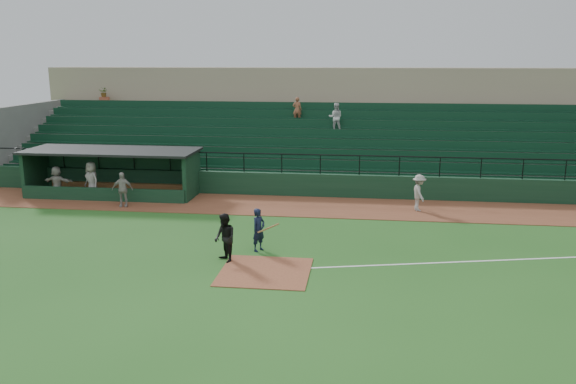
# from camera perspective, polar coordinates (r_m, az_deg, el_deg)

# --- Properties ---
(ground) EXTENTS (90.00, 90.00, 0.00)m
(ground) POSITION_cam_1_polar(r_m,az_deg,el_deg) (20.72, -1.79, -6.86)
(ground) COLOR #20521A
(ground) RESTS_ON ground
(warning_track) EXTENTS (40.00, 4.00, 0.03)m
(warning_track) POSITION_cam_1_polar(r_m,az_deg,el_deg) (28.31, 0.78, -1.38)
(warning_track) COLOR brown
(warning_track) RESTS_ON ground
(home_plate_dirt) EXTENTS (3.00, 3.00, 0.03)m
(home_plate_dirt) POSITION_cam_1_polar(r_m,az_deg,el_deg) (19.79, -2.26, -7.79)
(home_plate_dirt) COLOR brown
(home_plate_dirt) RESTS_ON ground
(foul_line) EXTENTS (17.49, 4.44, 0.01)m
(foul_line) POSITION_cam_1_polar(r_m,az_deg,el_deg) (22.15, 19.76, -6.31)
(foul_line) COLOR white
(foul_line) RESTS_ON ground
(stadium_structure) EXTENTS (38.00, 13.08, 6.40)m
(stadium_structure) POSITION_cam_1_polar(r_m,az_deg,el_deg) (36.15, 2.35, 5.44)
(stadium_structure) COLOR #10301D
(stadium_structure) RESTS_ON ground
(dugout) EXTENTS (8.90, 3.20, 2.42)m
(dugout) POSITION_cam_1_polar(r_m,az_deg,el_deg) (32.07, -16.46, 2.20)
(dugout) COLOR #10301D
(dugout) RESTS_ON ground
(batter_at_plate) EXTENTS (1.12, 0.72, 1.62)m
(batter_at_plate) POSITION_cam_1_polar(r_m,az_deg,el_deg) (21.68, -2.88, -3.71)
(batter_at_plate) COLOR black
(batter_at_plate) RESTS_ON ground
(umpire) EXTENTS (1.04, 1.07, 1.74)m
(umpire) POSITION_cam_1_polar(r_m,az_deg,el_deg) (20.59, -6.20, -4.50)
(umpire) COLOR black
(umpire) RESTS_ON ground
(runner) EXTENTS (0.86, 1.22, 1.72)m
(runner) POSITION_cam_1_polar(r_m,az_deg,el_deg) (27.90, 12.69, -0.07)
(runner) COLOR gray
(runner) RESTS_ON warning_track
(dugout_player_a) EXTENTS (1.05, 0.60, 1.68)m
(dugout_player_a) POSITION_cam_1_polar(r_m,az_deg,el_deg) (29.11, -15.89, 0.25)
(dugout_player_a) COLOR #A09B96
(dugout_player_a) RESTS_ON warning_track
(dugout_player_b) EXTENTS (1.09, 0.97, 1.88)m
(dugout_player_b) POSITION_cam_1_polar(r_m,az_deg,el_deg) (31.28, -18.63, 1.11)
(dugout_player_b) COLOR gray
(dugout_player_b) RESTS_ON warning_track
(dugout_player_c) EXTENTS (1.58, 0.60, 1.68)m
(dugout_player_c) POSITION_cam_1_polar(r_m,az_deg,el_deg) (31.80, -21.64, 0.87)
(dugout_player_c) COLOR gray
(dugout_player_c) RESTS_ON warning_track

